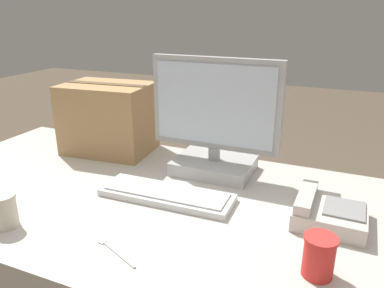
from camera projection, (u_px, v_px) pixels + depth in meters
office_desk at (153, 287)px, 1.37m from camera, size 1.80×0.90×0.75m
monitor at (215, 128)px, 1.37m from camera, size 0.48×0.22×0.43m
keyboard at (167, 194)px, 1.22m from camera, size 0.44×0.15×0.03m
desk_phone at (328, 213)px, 1.08m from camera, size 0.20×0.20×0.08m
paper_cup_left at (5, 211)px, 1.05m from camera, size 0.07×0.07×0.10m
paper_cup_right at (319, 256)px, 0.86m from camera, size 0.08×0.08×0.10m
spoon at (111, 248)px, 0.97m from camera, size 0.16×0.08×0.00m
cardboard_box at (108, 118)px, 1.59m from camera, size 0.38×0.28×0.29m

